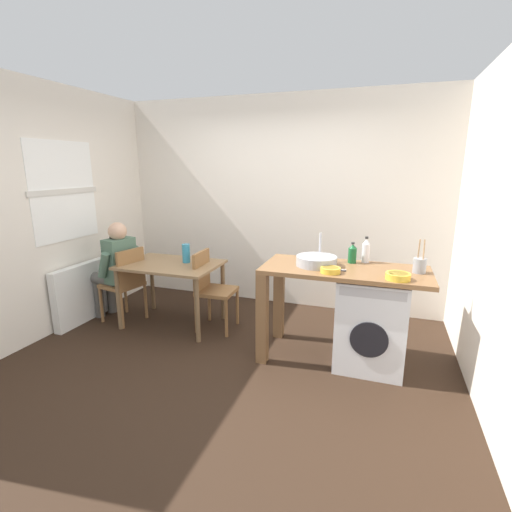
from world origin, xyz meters
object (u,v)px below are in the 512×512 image
seated_person (116,266)px  colander (398,276)px  chair_opposite (211,286)px  chair_person_seat (126,281)px  dining_table (171,272)px  bottle_tall_green (352,254)px  bottle_squat_brown (366,251)px  vase (186,253)px  washing_machine (371,321)px  mixing_bowl (330,270)px  utensil_crock (420,265)px

seated_person → colander: bearing=-84.5°
chair_opposite → chair_person_seat: bearing=-83.2°
dining_table → colander: (2.42, -0.43, 0.31)m
chair_person_seat → bottle_tall_green: (2.56, 0.11, 0.50)m
colander → bottle_squat_brown: bearing=120.1°
bottle_tall_green → bottle_squat_brown: bearing=28.2°
chair_opposite → bottle_tall_green: size_ratio=4.45×
dining_table → vase: 0.27m
washing_machine → bottle_squat_brown: size_ratio=3.40×
bottle_tall_green → chair_opposite: bearing=178.2°
bottle_tall_green → colander: bearing=-46.7°
washing_machine → mixing_bowl: size_ratio=4.92×
colander → chair_opposite: bearing=166.2°
dining_table → bottle_squat_brown: bearing=1.7°
dining_table → chair_person_seat: chair_person_seat is taller
bottle_tall_green → mixing_bowl: bottle_tall_green is taller
mixing_bowl → utensil_crock: 0.78m
chair_opposite → vase: (-0.33, 0.05, 0.34)m
chair_opposite → bottle_tall_green: (1.54, -0.05, 0.50)m
chair_person_seat → vase: bearing=-61.0°
washing_machine → mixing_bowl: (-0.37, -0.20, 0.52)m
chair_person_seat → seated_person: bearing=90.0°
chair_opposite → washing_machine: chair_opposite is taller
dining_table → seated_person: bearing=-173.3°
chair_person_seat → washing_machine: (2.78, -0.10, -0.08)m
chair_opposite → colander: 2.05m
dining_table → bottle_tall_green: bottle_tall_green is taller
vase → colander: bearing=-13.1°
seated_person → washing_machine: bearing=-80.7°
bottle_squat_brown → bottle_tall_green: bearing=-151.8°
chair_person_seat → washing_machine: chair_person_seat is taller
mixing_bowl → chair_person_seat: bearing=173.0°
chair_person_seat → vase: (0.70, 0.22, 0.34)m
chair_person_seat → bottle_tall_green: bottle_tall_green is taller
chair_person_seat → utensil_crock: utensil_crock is taller
chair_person_seat → colander: 3.02m
washing_machine → vase: size_ratio=3.97×
washing_machine → bottle_tall_green: bearing=135.8°
seated_person → bottle_squat_brown: bearing=-75.2°
mixing_bowl → utensil_crock: utensil_crock is taller
vase → dining_table: bearing=-146.3°
seated_person → utensil_crock: size_ratio=4.01×
chair_opposite → vase: 0.47m
dining_table → colander: bearing=-10.1°
chair_opposite → colander: (1.94, -0.48, 0.44)m
chair_opposite → mixing_bowl: (1.39, -0.46, 0.44)m
utensil_crock → chair_opposite: bearing=174.4°
chair_person_seat → seated_person: size_ratio=0.75×
dining_table → mixing_bowl: bearing=-12.4°
bottle_squat_brown → vase: (-1.98, 0.04, -0.19)m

